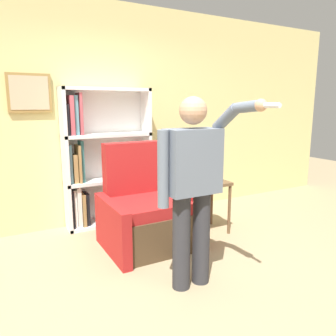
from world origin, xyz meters
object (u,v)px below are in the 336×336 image
(person_standing, at_px, (193,181))
(table_lamp, at_px, (210,157))
(side_table, at_px, (209,191))
(armchair, at_px, (147,214))
(bookcase, at_px, (99,160))

(person_standing, bearing_deg, table_lamp, 48.06)
(table_lamp, bearing_deg, side_table, 0.00)
(armchair, height_order, person_standing, person_standing)
(armchair, distance_m, side_table, 0.83)
(armchair, bearing_deg, table_lamp, -1.73)
(person_standing, xyz_separation_m, side_table, (0.84, 0.94, -0.41))
(person_standing, bearing_deg, armchair, 88.23)
(armchair, distance_m, person_standing, 1.12)
(bookcase, height_order, side_table, bookcase)
(bookcase, height_order, person_standing, bookcase)
(armchair, height_order, side_table, armchair)
(armchair, xyz_separation_m, person_standing, (-0.03, -0.96, 0.57))
(bookcase, height_order, armchair, bookcase)
(person_standing, distance_m, table_lamp, 1.26)
(person_standing, height_order, table_lamp, person_standing)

